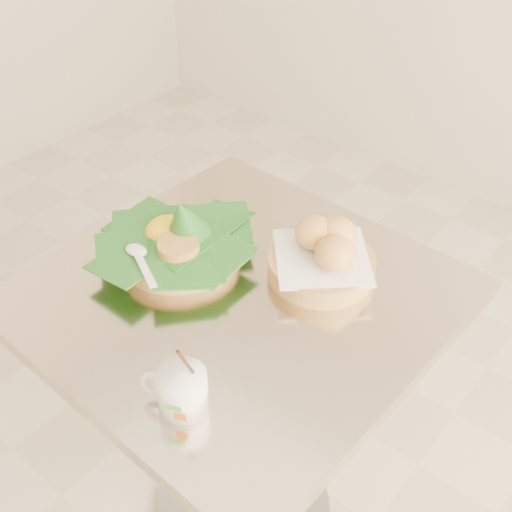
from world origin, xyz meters
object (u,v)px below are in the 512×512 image
Objects in this scene: cafe_table at (240,371)px; rice_basket at (178,240)px; coffee_mug at (181,389)px; bread_basket at (324,256)px.

rice_basket is at bearing 178.18° from cafe_table.
rice_basket is 2.20× the size of coffee_mug.
rice_basket is 0.36m from coffee_mug.
bread_basket is (0.25, 0.14, 0.00)m from rice_basket.
rice_basket reaches higher than bread_basket.
bread_basket is at bearing 91.94° from coffee_mug.
cafe_table is 3.11× the size of bread_basket.
cafe_table is 2.57× the size of rice_basket.
cafe_table is 0.37m from coffee_mug.
rice_basket is at bearing 135.48° from coffee_mug.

